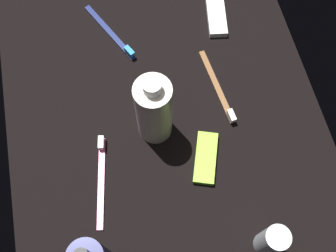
{
  "coord_description": "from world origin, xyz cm",
  "views": [
    {
      "loc": [
        29.41,
        -6.56,
        76.99
      ],
      "look_at": [
        0.0,
        0.0,
        3.0
      ],
      "focal_mm": 43.67,
      "sensor_mm": 36.0,
      "label": 1
    }
  ],
  "objects_px": {
    "bodywash_bottle": "(154,110)",
    "snack_bar_lime": "(206,158)",
    "snack_bar_white": "(216,16)",
    "toothbrush_navy": "(113,34)",
    "deodorant_stick": "(271,241)",
    "toothbrush_pink": "(101,176)",
    "toothbrush_brown": "(219,90)"
  },
  "relations": [
    {
      "from": "toothbrush_navy",
      "to": "toothbrush_pink",
      "type": "bearing_deg",
      "value": -13.54
    },
    {
      "from": "toothbrush_pink",
      "to": "toothbrush_brown",
      "type": "height_order",
      "value": "same"
    },
    {
      "from": "toothbrush_navy",
      "to": "snack_bar_white",
      "type": "height_order",
      "value": "toothbrush_navy"
    },
    {
      "from": "snack_bar_lime",
      "to": "snack_bar_white",
      "type": "height_order",
      "value": "same"
    },
    {
      "from": "toothbrush_brown",
      "to": "toothbrush_navy",
      "type": "height_order",
      "value": "same"
    },
    {
      "from": "toothbrush_pink",
      "to": "toothbrush_brown",
      "type": "relative_size",
      "value": 0.99
    },
    {
      "from": "toothbrush_brown",
      "to": "snack_bar_lime",
      "type": "xyz_separation_m",
      "value": [
        0.14,
        -0.07,
        0.0
      ]
    },
    {
      "from": "snack_bar_lime",
      "to": "bodywash_bottle",
      "type": "bearing_deg",
      "value": -116.22
    },
    {
      "from": "bodywash_bottle",
      "to": "snack_bar_lime",
      "type": "xyz_separation_m",
      "value": [
        0.09,
        0.08,
        -0.08
      ]
    },
    {
      "from": "bodywash_bottle",
      "to": "deodorant_stick",
      "type": "height_order",
      "value": "bodywash_bottle"
    },
    {
      "from": "toothbrush_brown",
      "to": "toothbrush_navy",
      "type": "distance_m",
      "value": 0.27
    },
    {
      "from": "toothbrush_pink",
      "to": "toothbrush_navy",
      "type": "distance_m",
      "value": 0.32
    },
    {
      "from": "toothbrush_brown",
      "to": "snack_bar_lime",
      "type": "relative_size",
      "value": 1.73
    },
    {
      "from": "bodywash_bottle",
      "to": "toothbrush_navy",
      "type": "height_order",
      "value": "bodywash_bottle"
    },
    {
      "from": "snack_bar_white",
      "to": "bodywash_bottle",
      "type": "bearing_deg",
      "value": -29.77
    },
    {
      "from": "deodorant_stick",
      "to": "snack_bar_lime",
      "type": "height_order",
      "value": "deodorant_stick"
    },
    {
      "from": "deodorant_stick",
      "to": "toothbrush_pink",
      "type": "relative_size",
      "value": 0.57
    },
    {
      "from": "toothbrush_pink",
      "to": "toothbrush_brown",
      "type": "distance_m",
      "value": 0.3
    },
    {
      "from": "bodywash_bottle",
      "to": "toothbrush_pink",
      "type": "relative_size",
      "value": 1.07
    },
    {
      "from": "deodorant_stick",
      "to": "snack_bar_white",
      "type": "height_order",
      "value": "deodorant_stick"
    },
    {
      "from": "snack_bar_lime",
      "to": "snack_bar_white",
      "type": "relative_size",
      "value": 1.0
    },
    {
      "from": "toothbrush_navy",
      "to": "snack_bar_white",
      "type": "bearing_deg",
      "value": 88.95
    },
    {
      "from": "deodorant_stick",
      "to": "toothbrush_navy",
      "type": "xyz_separation_m",
      "value": [
        -0.5,
        -0.19,
        -0.05
      ]
    },
    {
      "from": "snack_bar_white",
      "to": "snack_bar_lime",
      "type": "bearing_deg",
      "value": -9.27
    },
    {
      "from": "bodywash_bottle",
      "to": "toothbrush_brown",
      "type": "relative_size",
      "value": 1.07
    },
    {
      "from": "deodorant_stick",
      "to": "toothbrush_navy",
      "type": "relative_size",
      "value": 0.62
    },
    {
      "from": "deodorant_stick",
      "to": "bodywash_bottle",
      "type": "bearing_deg",
      "value": -150.97
    },
    {
      "from": "toothbrush_navy",
      "to": "bodywash_bottle",
      "type": "bearing_deg",
      "value": 11.09
    },
    {
      "from": "toothbrush_pink",
      "to": "toothbrush_navy",
      "type": "height_order",
      "value": "same"
    },
    {
      "from": "bodywash_bottle",
      "to": "snack_bar_white",
      "type": "bearing_deg",
      "value": 140.77
    },
    {
      "from": "toothbrush_brown",
      "to": "snack_bar_white",
      "type": "height_order",
      "value": "toothbrush_brown"
    },
    {
      "from": "toothbrush_pink",
      "to": "snack_bar_lime",
      "type": "xyz_separation_m",
      "value": [
        0.01,
        0.21,
        0.0
      ]
    }
  ]
}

